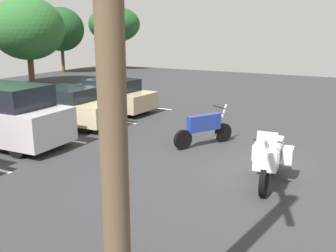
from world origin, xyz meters
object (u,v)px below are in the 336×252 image
motorcycle_touring (270,157)px  car_champagne (66,107)px  motorcycle_third (204,128)px  utility_pole (109,8)px  car_tan (108,96)px

motorcycle_touring → car_champagne: motorcycle_touring is taller
motorcycle_third → utility_pole: bearing=-163.3°
car_champagne → motorcycle_third: bearing=-90.8°
utility_pole → car_champagne: bearing=45.1°
motorcycle_third → car_tan: (2.83, 5.83, 0.12)m
utility_pole → car_tan: bearing=37.1°
motorcycle_third → utility_pole: (-8.03, -2.40, 3.21)m
car_tan → utility_pole: bearing=-142.9°
car_champagne → utility_pole: (-8.11, -8.15, 3.08)m
motorcycle_touring → motorcycle_third: 3.40m
utility_pole → motorcycle_touring: bearing=-1.8°
motorcycle_touring → motorcycle_third: motorcycle_touring is taller
motorcycle_touring → car_champagne: bearing=74.7°
motorcycle_third → utility_pole: utility_pole is taller
motorcycle_third → car_tan: bearing=64.1°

